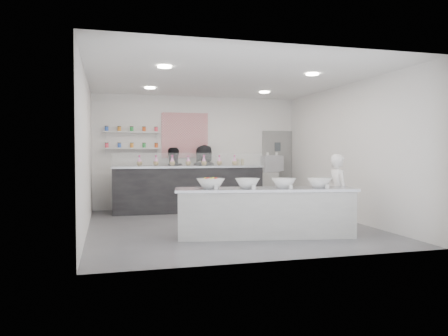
{
  "coord_description": "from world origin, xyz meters",
  "views": [
    {
      "loc": [
        -2.38,
        -8.6,
        1.52
      ],
      "look_at": [
        0.04,
        0.4,
        1.17
      ],
      "focal_mm": 35.0,
      "sensor_mm": 36.0,
      "label": 1
    }
  ],
  "objects_px": {
    "prep_counter": "(265,212)",
    "espresso_ledge": "(254,189)",
    "staff_left": "(172,179)",
    "staff_right": "(204,177)",
    "espresso_machine": "(272,163)",
    "woman_prep": "(338,192)",
    "back_bar": "(188,189)"
  },
  "relations": [
    {
      "from": "prep_counter",
      "to": "espresso_ledge",
      "type": "distance_m",
      "value": 4.29
    },
    {
      "from": "staff_left",
      "to": "staff_right",
      "type": "relative_size",
      "value": 0.96
    },
    {
      "from": "staff_right",
      "to": "espresso_ledge",
      "type": "bearing_deg",
      "value": 175.8
    },
    {
      "from": "prep_counter",
      "to": "staff_right",
      "type": "xyz_separation_m",
      "value": [
        -0.25,
        3.94,
        0.41
      ]
    },
    {
      "from": "staff_left",
      "to": "prep_counter",
      "type": "bearing_deg",
      "value": 97.19
    },
    {
      "from": "prep_counter",
      "to": "espresso_ledge",
      "type": "height_order",
      "value": "espresso_ledge"
    },
    {
      "from": "espresso_ledge",
      "to": "espresso_machine",
      "type": "xyz_separation_m",
      "value": [
        0.52,
        0.0,
        0.7
      ]
    },
    {
      "from": "staff_right",
      "to": "woman_prep",
      "type": "bearing_deg",
      "value": 104.94
    },
    {
      "from": "woman_prep",
      "to": "staff_left",
      "type": "relative_size",
      "value": 0.91
    },
    {
      "from": "staff_left",
      "to": "espresso_machine",
      "type": "bearing_deg",
      "value": 175.27
    },
    {
      "from": "espresso_ledge",
      "to": "woman_prep",
      "type": "height_order",
      "value": "woman_prep"
    },
    {
      "from": "prep_counter",
      "to": "woman_prep",
      "type": "relative_size",
      "value": 2.17
    },
    {
      "from": "espresso_machine",
      "to": "staff_left",
      "type": "bearing_deg",
      "value": -176.36
    },
    {
      "from": "espresso_machine",
      "to": "staff_left",
      "type": "relative_size",
      "value": 0.34
    },
    {
      "from": "prep_counter",
      "to": "staff_right",
      "type": "distance_m",
      "value": 3.97
    },
    {
      "from": "prep_counter",
      "to": "staff_left",
      "type": "xyz_separation_m",
      "value": [
        -1.1,
        3.94,
        0.38
      ]
    },
    {
      "from": "prep_counter",
      "to": "back_bar",
      "type": "height_order",
      "value": "back_bar"
    },
    {
      "from": "espresso_machine",
      "to": "espresso_ledge",
      "type": "bearing_deg",
      "value": 180.0
    },
    {
      "from": "woman_prep",
      "to": "espresso_machine",
      "type": "bearing_deg",
      "value": -3.69
    },
    {
      "from": "espresso_machine",
      "to": "staff_right",
      "type": "xyz_separation_m",
      "value": [
        -1.98,
        -0.18,
        -0.34
      ]
    },
    {
      "from": "espresso_machine",
      "to": "woman_prep",
      "type": "xyz_separation_m",
      "value": [
        -0.16,
        -3.89,
        -0.45
      ]
    },
    {
      "from": "espresso_machine",
      "to": "woman_prep",
      "type": "height_order",
      "value": "woman_prep"
    },
    {
      "from": "woman_prep",
      "to": "espresso_ledge",
      "type": "bearing_deg",
      "value": 3.96
    },
    {
      "from": "espresso_ledge",
      "to": "staff_right",
      "type": "distance_m",
      "value": 1.51
    },
    {
      "from": "woman_prep",
      "to": "prep_counter",
      "type": "bearing_deg",
      "value": 96.99
    },
    {
      "from": "prep_counter",
      "to": "staff_right",
      "type": "bearing_deg",
      "value": 103.97
    },
    {
      "from": "prep_counter",
      "to": "staff_left",
      "type": "distance_m",
      "value": 4.1
    },
    {
      "from": "staff_right",
      "to": "prep_counter",
      "type": "bearing_deg",
      "value": 82.4
    },
    {
      "from": "back_bar",
      "to": "espresso_machine",
      "type": "bearing_deg",
      "value": 15.34
    },
    {
      "from": "staff_left",
      "to": "staff_right",
      "type": "height_order",
      "value": "staff_right"
    },
    {
      "from": "prep_counter",
      "to": "espresso_ledge",
      "type": "xyz_separation_m",
      "value": [
        1.21,
        4.12,
        0.05
      ]
    },
    {
      "from": "prep_counter",
      "to": "staff_left",
      "type": "relative_size",
      "value": 1.97
    }
  ]
}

